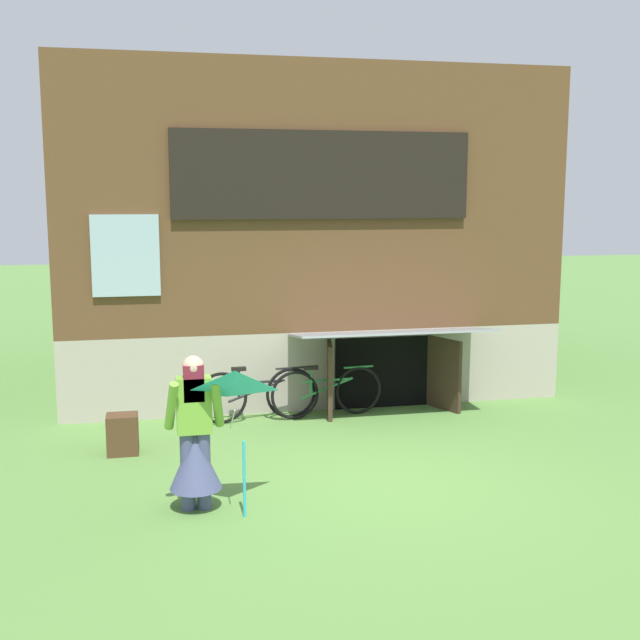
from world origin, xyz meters
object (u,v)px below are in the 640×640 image
(kite, at_px, (236,407))
(bicycle_green, at_px, (327,392))
(person, at_px, (195,446))
(bicycle_black, at_px, (256,394))
(wooden_crate, at_px, (123,434))

(kite, relative_size, bicycle_green, 0.85)
(person, bearing_deg, bicycle_black, 63.36)
(person, height_order, bicycle_green, person)
(person, bearing_deg, kite, -63.34)
(person, xyz_separation_m, bicycle_green, (2.00, 3.02, -0.29))
(kite, distance_m, bicycle_green, 3.98)
(kite, distance_m, bicycle_black, 3.66)
(bicycle_green, bearing_deg, kite, -120.47)
(person, distance_m, bicycle_black, 3.18)
(person, distance_m, wooden_crate, 2.12)
(bicycle_green, relative_size, bicycle_black, 0.96)
(bicycle_green, height_order, wooden_crate, bicycle_green)
(person, distance_m, kite, 0.80)
(person, relative_size, bicycle_green, 0.96)
(wooden_crate, bearing_deg, kite, -65.14)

